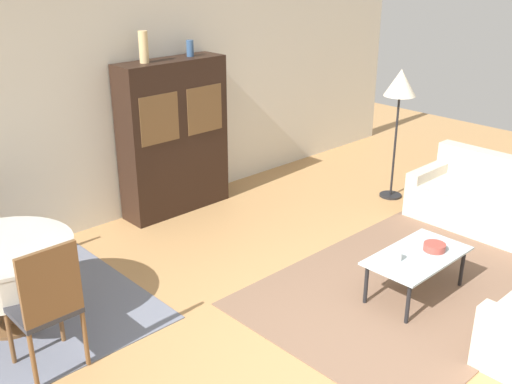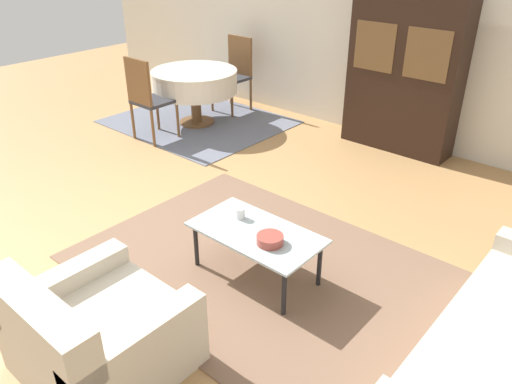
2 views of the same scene
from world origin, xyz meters
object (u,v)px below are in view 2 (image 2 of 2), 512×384
object	(u,v)px
armchair	(95,335)
coffee_table	(256,236)
dining_chair_far	(235,70)
cup	(240,213)
dining_chair_near	(147,95)
display_cabinet	(404,75)
dining_table	(195,82)
bowl	(270,239)

from	to	relation	value
armchair	coffee_table	distance (m)	1.35
dining_chair_far	cup	bearing A→B (deg)	133.56
dining_chair_near	cup	world-z (taller)	dining_chair_near
armchair	display_cabinet	size ratio (longest dim) A/B	0.51
armchair	coffee_table	xyz separation A→B (m)	(0.12, 1.35, 0.09)
dining_table	coffee_table	bearing A→B (deg)	-35.53
dining_chair_far	cup	xyz separation A→B (m)	(2.66, -2.79, -0.14)
armchair	dining_table	size ratio (longest dim) A/B	0.80
bowl	armchair	bearing A→B (deg)	-102.99
armchair	display_cabinet	distance (m)	4.50
coffee_table	dining_table	size ratio (longest dim) A/B	0.88
cup	dining_table	bearing A→B (deg)	143.16
coffee_table	dining_table	bearing A→B (deg)	144.47
dining_chair_near	cup	xyz separation A→B (m)	(2.66, -1.19, -0.14)
dining_chair_near	bowl	xyz separation A→B (m)	(3.06, -1.31, -0.15)
armchair	dining_chair_near	xyz separation A→B (m)	(-2.76, 2.60, 0.32)
dining_table	cup	distance (m)	3.32
cup	bowl	world-z (taller)	cup
dining_chair_near	cup	size ratio (longest dim) A/B	11.97
armchair	dining_chair_far	xyz separation A→B (m)	(-2.76, 4.21, 0.32)
cup	display_cabinet	bearing A→B (deg)	93.21
dining_table	cup	world-z (taller)	dining_table
dining_table	cup	bearing A→B (deg)	-36.84
armchair	bowl	world-z (taller)	armchair
display_cabinet	cup	distance (m)	3.07
armchair	dining_table	distance (m)	4.40
dining_chair_far	bowl	world-z (taller)	dining_chair_far
dining_table	cup	xyz separation A→B (m)	(2.66, -1.99, -0.14)
armchair	dining_chair_far	world-z (taller)	dining_chair_far
cup	armchair	bearing A→B (deg)	-85.67
bowl	cup	bearing A→B (deg)	163.27
dining_chair_far	bowl	distance (m)	4.23
dining_chair_near	bowl	size ratio (longest dim) A/B	5.29
cup	bowl	xyz separation A→B (m)	(0.40, -0.12, -0.01)
armchair	coffee_table	world-z (taller)	armchair
coffee_table	armchair	bearing A→B (deg)	-94.91
dining_table	dining_chair_near	size ratio (longest dim) A/B	1.10
coffee_table	display_cabinet	bearing A→B (deg)	97.22
coffee_table	bowl	world-z (taller)	bowl
cup	dining_chair_far	bearing A→B (deg)	133.56
dining_chair_far	bowl	xyz separation A→B (m)	(3.06, -2.92, -0.15)
coffee_table	dining_chair_near	world-z (taller)	dining_chair_near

